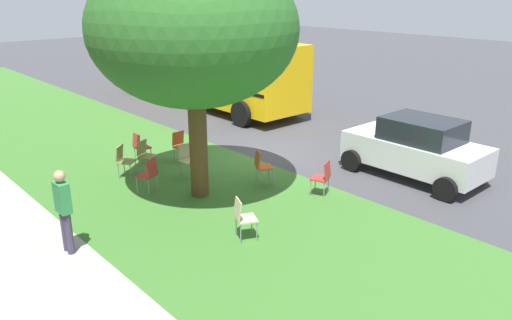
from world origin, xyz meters
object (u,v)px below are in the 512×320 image
object	(u,v)px
chair_0	(145,153)
chair_5	(149,173)
chair_6	(181,144)
school_bus	(203,63)
chair_2	(124,159)
street_tree	(194,30)
chair_3	(140,145)
chair_7	(323,176)
parked_car	(416,148)
pedestrian_0	(64,208)
chair_8	(243,216)
chair_1	(188,157)
chair_4	(262,164)

from	to	relation	value
chair_0	chair_5	xyz separation A→B (m)	(-1.41, 0.73, 0.00)
chair_6	school_bus	world-z (taller)	school_bus
chair_0	chair_2	bearing A→B (deg)	89.91
street_tree	chair_0	size ratio (longest dim) A/B	6.52
chair_3	chair_0	bearing A→B (deg)	160.82
chair_7	parked_car	size ratio (longest dim) A/B	0.24
school_bus	pedestrian_0	xyz separation A→B (m)	(-8.71, 9.72, -0.83)
chair_3	chair_2	bearing A→B (deg)	129.38
chair_7	chair_8	world-z (taller)	same
chair_0	pedestrian_0	xyz separation A→B (m)	(-2.95, 3.43, 0.41)
chair_2	chair_3	xyz separation A→B (m)	(0.76, -0.92, 0.00)
chair_2	chair_5	bearing A→B (deg)	177.18
chair_5	chair_8	bearing A→B (deg)	-177.41
chair_5	parked_car	xyz separation A→B (m)	(-3.86, -5.87, 0.32)
street_tree	chair_6	xyz separation A→B (m)	(2.44, -1.09, -3.46)
street_tree	chair_5	xyz separation A→B (m)	(0.96, 0.86, -3.46)
chair_2	parked_car	world-z (taller)	parked_car
chair_8	school_bus	bearing A→B (deg)	-32.96
street_tree	parked_car	size ratio (longest dim) A/B	1.55
chair_1	chair_3	bearing A→B (deg)	12.86
chair_2	chair_8	world-z (taller)	same
chair_6	chair_7	distance (m)	4.65
chair_0	chair_7	xyz separation A→B (m)	(-4.44, -2.34, 0.00)
chair_2	chair_7	world-z (taller)	same
chair_5	chair_3	bearing A→B (deg)	-24.61
chair_0	chair_4	bearing A→B (deg)	-147.87
chair_4	chair_1	bearing A→B (deg)	31.85
parked_car	chair_3	bearing A→B (deg)	38.99
chair_0	parked_car	size ratio (longest dim) A/B	0.24
chair_0	chair_1	distance (m)	1.26
street_tree	chair_8	size ratio (longest dim) A/B	6.52
chair_2	chair_4	world-z (taller)	same
chair_4	pedestrian_0	bearing A→B (deg)	91.34
chair_8	parked_car	world-z (taller)	parked_car
chair_1	chair_6	size ratio (longest dim) A/B	1.00
school_bus	pedestrian_0	size ratio (longest dim) A/B	6.15
school_bus	chair_6	bearing A→B (deg)	138.28
chair_7	street_tree	bearing A→B (deg)	46.95
chair_8	street_tree	bearing A→B (deg)	-16.05
chair_3	chair_7	xyz separation A→B (m)	(-5.19, -2.08, 0.00)
chair_3	chair_5	xyz separation A→B (m)	(-2.16, 0.99, 0.00)
chair_1	chair_7	xyz separation A→B (m)	(-3.37, -1.67, 0.00)
chair_0	chair_7	size ratio (longest dim) A/B	1.00
chair_8	school_bus	distance (m)	12.67
street_tree	chair_7	bearing A→B (deg)	-133.05
chair_1	chair_4	world-z (taller)	same
street_tree	chair_3	distance (m)	4.66
chair_3	chair_8	xyz separation A→B (m)	(-5.58, 0.84, 0.00)
chair_3	chair_6	xyz separation A→B (m)	(-0.68, -0.95, 0.00)
chair_6	chair_0	bearing A→B (deg)	93.44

